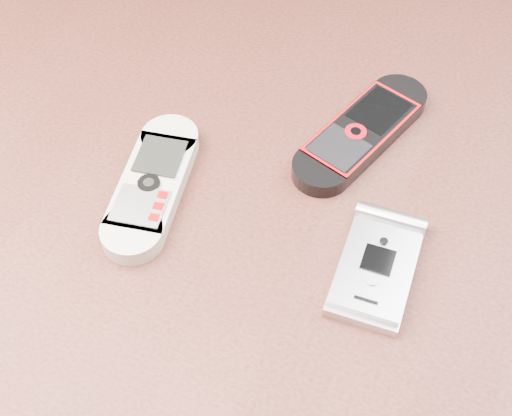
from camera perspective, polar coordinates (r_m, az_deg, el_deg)
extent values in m
cube|color=black|center=(0.59, -0.45, -1.49)|extent=(1.20, 0.80, 0.03)
cube|color=black|center=(1.27, -17.21, 7.38)|extent=(0.06, 0.06, 0.71)
cube|color=beige|center=(0.59, -8.31, 1.88)|extent=(0.08, 0.16, 0.02)
cube|color=black|center=(0.63, 8.44, 6.05)|extent=(0.10, 0.17, 0.02)
cube|color=silver|center=(0.55, 9.58, -4.75)|extent=(0.06, 0.11, 0.02)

